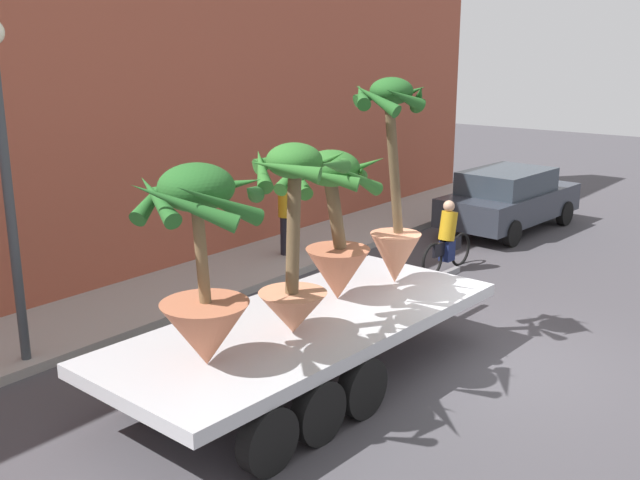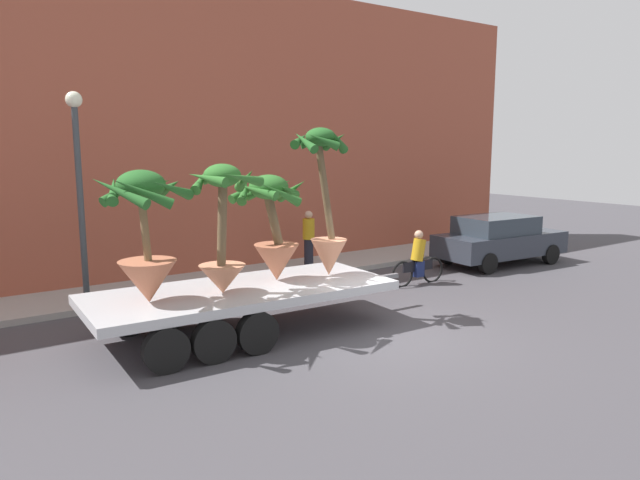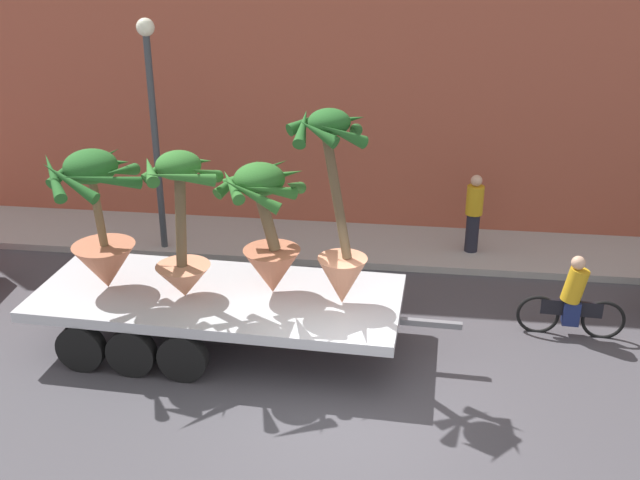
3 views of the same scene
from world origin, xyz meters
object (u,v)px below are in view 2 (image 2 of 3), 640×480
Objects in this scene: pedestrian_near_gate at (309,238)px; potted_palm_middle at (325,209)px; potted_palm_front at (223,231)px; street_lamp at (79,171)px; parked_car at (499,239)px; cyclist at (418,261)px; potted_palm_rear at (145,240)px; potted_palm_extra at (273,228)px; flatbed_trailer at (231,299)px.

potted_palm_middle is at bearing -119.68° from pedestrian_near_gate.
potted_palm_front is 4.27m from street_lamp.
parked_car is (10.53, 1.77, -1.36)m from potted_palm_front.
potted_palm_middle is 5.61m from street_lamp.
cyclist is (6.47, 1.29, -1.52)m from potted_palm_front.
potted_palm_rear is at bearing -172.27° from parked_car.
potted_palm_extra reaches higher than cyclist.
street_lamp reaches higher than potted_palm_extra.
potted_palm_front is at bearing -168.74° from cyclist.
cyclist is (6.24, 1.08, -0.11)m from flatbed_trailer.
pedestrian_near_gate is (2.44, 4.29, -1.40)m from potted_palm_middle.
pedestrian_near_gate is (-5.61, 2.63, 0.22)m from parked_car.
parked_car is (11.98, 1.63, -1.31)m from potted_palm_rear.
cyclist is at bearing -63.66° from pedestrian_near_gate.
street_lamp is (-12.23, 2.01, 2.40)m from parked_car.
potted_palm_extra is 1.22× the size of cyclist.
flatbed_trailer is 10.42m from parked_car.
potted_palm_front reaches higher than flatbed_trailer.
potted_palm_middle reaches higher than potted_palm_front.
potted_palm_middle is at bearing -0.45° from potted_palm_rear.
potted_palm_middle is at bearing 2.64° from potted_palm_front.
potted_palm_middle is 1.74× the size of cyclist.
potted_palm_rear is 7.75m from pedestrian_near_gate.
pedestrian_near_gate is at bearing 48.23° from potted_palm_extra.
pedestrian_near_gate is at bearing 33.74° from potted_palm_rear.
potted_palm_extra is 9.42m from parked_car.
potted_palm_front is (-0.23, -0.21, 1.41)m from flatbed_trailer.
flatbed_trailer is 4.74m from street_lamp.
street_lamp is at bearing 93.82° from potted_palm_rear.
flatbed_trailer is 2.97× the size of potted_palm_rear.
potted_palm_rear is at bearing -175.67° from potted_palm_extra.
potted_palm_middle is at bearing -2.34° from flatbed_trailer.
pedestrian_near_gate is 7.00m from street_lamp.
flatbed_trailer is 1.45m from potted_palm_front.
potted_palm_rear is 0.50× the size of street_lamp.
flatbed_trailer is 4.19× the size of pedestrian_near_gate.
potted_palm_middle is 4.52m from cyclist.
potted_palm_rear reaches higher than pedestrian_near_gate.
parked_car is at bearing 7.73° from potted_palm_rear.
flatbed_trailer is 3.20× the size of potted_palm_extra.
potted_palm_extra is 1.31× the size of pedestrian_near_gate.
potted_palm_extra is 0.46× the size of street_lamp.
potted_palm_middle reaches higher than flatbed_trailer.
potted_palm_front is 6.71m from pedestrian_near_gate.
flatbed_trailer is at bearing -61.70° from street_lamp.
potted_palm_front is (1.45, -0.15, 0.05)m from potted_palm_rear.
cyclist is (7.92, 1.14, -1.47)m from potted_palm_rear.
potted_palm_rear is at bearing -171.79° from cyclist.
pedestrian_near_gate is at bearing 116.34° from cyclist.
potted_palm_rear is (-1.68, -0.06, 1.37)m from flatbed_trailer.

